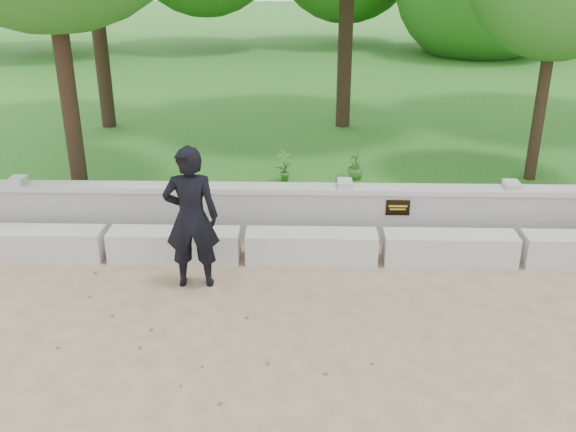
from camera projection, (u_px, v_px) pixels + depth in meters
name	position (u px, v px, depth m)	size (l,w,h in m)	color
ground	(396.00, 334.00, 7.62)	(80.00, 80.00, 0.00)	#A18462
lawn	(340.00, 86.00, 20.47)	(40.00, 22.00, 0.25)	#1C5D18
concrete_bench	(380.00, 247.00, 9.29)	(11.90, 0.45, 0.45)	beige
parapet_wall	(376.00, 214.00, 9.84)	(12.50, 0.35, 0.90)	#B1AEA8
man_main	(191.00, 218.00, 8.37)	(0.75, 0.67, 1.96)	black
shrub_a	(285.00, 166.00, 11.72)	(0.31, 0.21, 0.59)	#386F26
shrub_b	(340.00, 192.00, 10.46)	(0.32, 0.26, 0.59)	#386F26
shrub_d	(356.00, 165.00, 11.83)	(0.30, 0.27, 0.54)	#386F26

